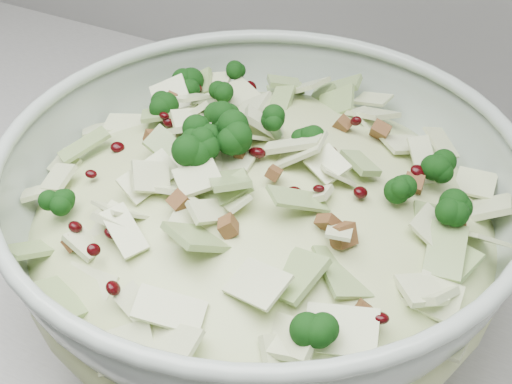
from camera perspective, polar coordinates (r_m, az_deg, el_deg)
counter at (r=1.20m, az=-15.94°, el=-12.90°), size 3.60×0.60×0.90m
mixing_bowl at (r=0.58m, az=0.45°, el=-2.97°), size 0.53×0.53×0.16m
salad at (r=0.56m, az=0.47°, el=-0.96°), size 0.40×0.40×0.16m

